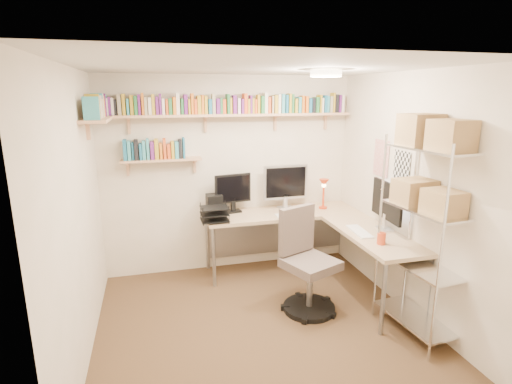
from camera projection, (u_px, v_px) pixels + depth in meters
ground at (260, 324)px, 4.05m from camera, size 3.20×3.20×0.00m
room_shell at (261, 174)px, 3.68m from camera, size 3.24×3.04×2.52m
wall_shelves at (199, 115)px, 4.69m from camera, size 3.12×1.09×0.80m
corner_desk at (295, 218)px, 4.91m from camera, size 2.12×2.05×1.38m
office_chair at (306, 268)px, 4.25m from camera, size 0.64×0.65×1.11m
wire_rack at (429, 181)px, 3.57m from camera, size 0.47×0.86×2.10m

